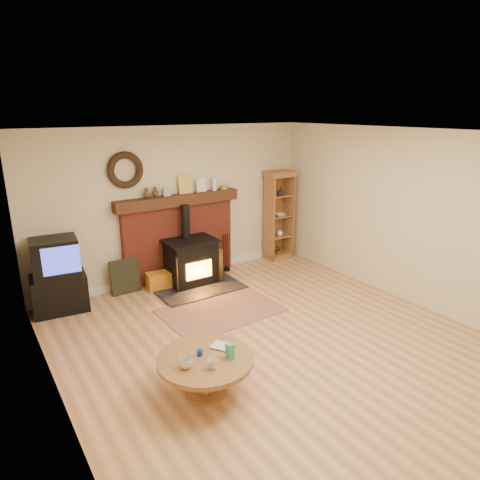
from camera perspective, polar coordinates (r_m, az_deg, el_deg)
ground at (r=5.62m, az=4.55°, el=-13.47°), size 5.50×5.50×0.00m
room_shell at (r=5.04m, az=4.18°, el=3.99°), size 5.02×5.52×2.61m
chimney_breast at (r=7.41m, az=-8.09°, el=0.87°), size 2.20×0.22×1.78m
wood_stove at (r=7.22m, az=-6.46°, el=-3.04°), size 1.40×1.00×1.34m
area_rug at (r=6.40m, az=-2.59°, el=-9.33°), size 1.72×1.21×0.01m
tv_unit at (r=6.74m, az=-23.14°, el=-4.54°), size 0.81×0.61×1.10m
curio_cabinet at (r=8.36m, az=5.08°, el=3.31°), size 0.56×0.40×1.73m
firelog_box at (r=7.21m, az=-10.54°, el=-5.33°), size 0.47×0.32×0.28m
leaning_painting at (r=7.12m, az=-15.07°, el=-4.70°), size 0.47×0.13×0.56m
fire_tools at (r=7.86m, az=-1.91°, el=-3.16°), size 0.16×0.16×0.70m
coffee_table at (r=4.58m, az=-4.63°, el=-16.21°), size 1.00×1.00×0.58m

